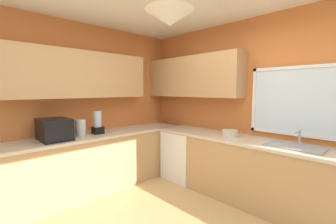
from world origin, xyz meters
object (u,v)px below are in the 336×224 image
Objects in this scene: blender_appliance at (98,123)px; sink_assembly at (295,146)px; dishwasher at (184,155)px; microwave at (54,129)px; bowl at (230,133)px; kettle at (81,128)px.

sink_assembly is at bearing 28.92° from blender_appliance.
microwave is (-0.66, -1.92, 0.61)m from dishwasher.
sink_assembly reaches higher than dishwasher.
sink_assembly is at bearing 0.41° from bowl.
kettle is 2.20m from bowl.
blender_appliance reaches higher than microwave.
microwave is 3.11m from sink_assembly.
bowl is (1.51, 1.60, -0.08)m from kettle.
kettle is 0.70× the size of blender_appliance.
kettle is at bearing -85.86° from blender_appliance.
dishwasher is at bearing -178.81° from sink_assembly.
microwave is at bearing -93.24° from kettle.
kettle reaches higher than sink_assembly.
microwave reaches higher than sink_assembly.
blender_appliance is (-0.02, 0.28, 0.04)m from kettle.
bowl is at bearing 46.59° from kettle.
bowl is (0.87, 0.03, 0.51)m from dishwasher.
bowl reaches higher than dishwasher.
sink_assembly is 2.69× the size of bowl.
dishwasher is at bearing 67.82° from kettle.
dishwasher is 2.34× the size of blender_appliance.
blender_appliance is at bearing -117.03° from dishwasher.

